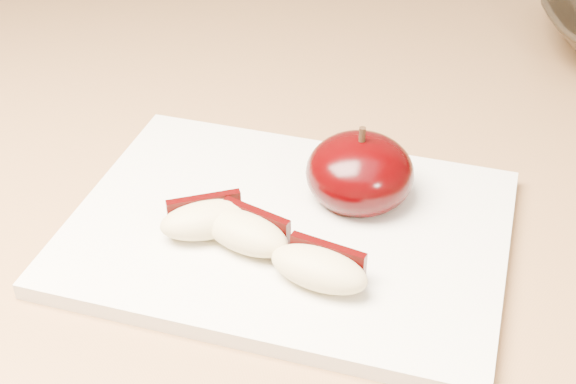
{
  "coord_description": "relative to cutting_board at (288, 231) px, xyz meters",
  "views": [
    {
      "loc": [
        0.05,
        0.01,
        1.23
      ],
      "look_at": [
        0.02,
        0.4,
        0.94
      ],
      "focal_mm": 50.0,
      "sensor_mm": 36.0,
      "label": 1
    }
  ],
  "objects": [
    {
      "name": "back_cabinet",
      "position": [
        -0.02,
        0.8,
        -0.43
      ],
      "size": [
        2.4,
        0.62,
        0.94
      ],
      "color": "silver",
      "rests_on": "ground"
    },
    {
      "name": "apple_wedge_a",
      "position": [
        -0.05,
        -0.01,
        0.02
      ],
      "size": [
        0.07,
        0.05,
        0.02
      ],
      "rotation": [
        0.0,
        0.0,
        0.33
      ],
      "color": "#CDB882",
      "rests_on": "cutting_board"
    },
    {
      "name": "apple_wedge_c",
      "position": [
        0.02,
        -0.05,
        0.02
      ],
      "size": [
        0.07,
        0.05,
        0.02
      ],
      "rotation": [
        0.0,
        0.0,
        -0.4
      ],
      "color": "#CDB882",
      "rests_on": "cutting_board"
    },
    {
      "name": "cutting_board",
      "position": [
        0.0,
        0.0,
        0.0
      ],
      "size": [
        0.31,
        0.26,
        0.01
      ],
      "primitive_type": "cube",
      "rotation": [
        0.0,
        0.0,
        -0.23
      ],
      "color": "silver",
      "rests_on": "island_counter"
    },
    {
      "name": "apple_half",
      "position": [
        0.04,
        0.03,
        0.02
      ],
      "size": [
        0.07,
        0.07,
        0.06
      ],
      "rotation": [
        0.0,
        0.0,
        0.05
      ],
      "color": "black",
      "rests_on": "cutting_board"
    },
    {
      "name": "apple_wedge_b",
      "position": [
        -0.02,
        -0.02,
        0.02
      ],
      "size": [
        0.07,
        0.05,
        0.02
      ],
      "rotation": [
        0.0,
        0.0,
        -0.5
      ],
      "color": "#CDB882",
      "rests_on": "cutting_board"
    }
  ]
}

